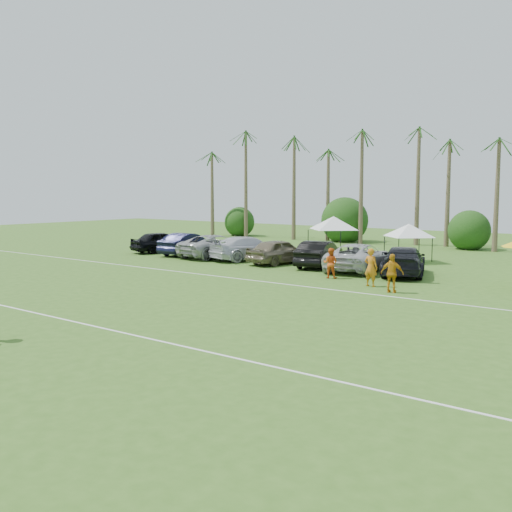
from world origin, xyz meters
The scene contains 25 objects.
field_lines centered at (0.00, 8.00, 0.01)m, with size 80.00×12.10×0.01m.
palm_tree_0 centered at (-22.00, 38.00, 7.48)m, with size 2.40×2.40×8.90m.
palm_tree_1 centered at (-17.00, 38.00, 8.35)m, with size 2.40×2.40×9.90m.
palm_tree_2 centered at (-12.00, 38.00, 9.21)m, with size 2.40×2.40×10.90m.
palm_tree_3 centered at (-8.00, 38.00, 10.06)m, with size 2.40×2.40×11.90m.
palm_tree_4 centered at (-4.00, 38.00, 7.48)m, with size 2.40×2.40×8.90m.
palm_tree_5 centered at (0.00, 38.00, 8.35)m, with size 2.40×2.40×9.90m.
palm_tree_6 centered at (4.00, 38.00, 9.21)m, with size 2.40×2.40×10.90m.
palm_tree_7 centered at (8.00, 38.00, 10.06)m, with size 2.40×2.40×11.90m.
bush_tree_0 centered at (-19.00, 39.00, 1.80)m, with size 4.00×4.00×4.00m.
bush_tree_1 centered at (-6.00, 39.00, 1.80)m, with size 4.00×4.00×4.00m.
bush_tree_2 centered at (6.00, 39.00, 1.80)m, with size 4.00×4.00×4.00m.
sideline_player_a centered at (7.86, 16.09, 0.99)m, with size 0.72×0.47×1.98m, color orange.
sideline_player_b centered at (4.80, 17.30, 0.85)m, with size 0.83×0.65×1.71m, color #E45919.
sideline_player_c centered at (9.48, 15.03, 0.94)m, with size 1.10×0.46×1.88m, color orange.
canopy_tent_left centered at (-0.84, 27.62, 2.99)m, with size 4.30×4.30×3.49m.
canopy_tent_right centered at (5.41, 27.00, 2.65)m, with size 3.82×3.82×3.10m.
parked_car_0 centered at (-13.00, 21.26, 0.84)m, with size 1.99×4.95×1.69m, color black.
parked_car_1 centered at (-10.05, 21.20, 0.84)m, with size 1.79×5.12×1.69m, color black.
parked_car_2 centered at (-7.11, 21.20, 0.84)m, with size 2.80×6.07×1.69m, color #A5A5A5.
parked_car_3 centered at (-4.16, 21.32, 0.84)m, with size 2.36×5.82×1.69m, color silver.
parked_car_4 centered at (-1.22, 20.90, 0.84)m, with size 1.99×4.95×1.69m, color #786B52.
parked_car_5 centered at (1.73, 21.23, 0.84)m, with size 1.79×5.12×1.69m, color black.
parked_car_6 centered at (4.68, 21.01, 0.84)m, with size 2.80×6.07×1.69m, color #BDBDBD.
parked_car_7 centered at (7.62, 20.87, 0.84)m, with size 2.36×5.82×1.69m, color black.
Camera 1 is at (20.63, -10.56, 4.84)m, focal length 40.00 mm.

